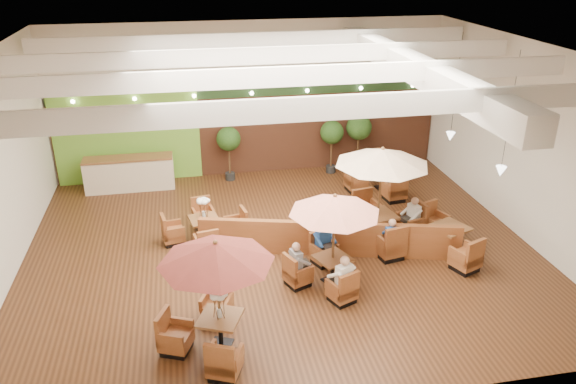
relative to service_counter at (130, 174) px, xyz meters
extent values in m
plane|color=#381E0F|center=(4.40, -5.10, -0.58)|extent=(14.00, 14.00, 0.00)
cube|color=silver|center=(4.40, 0.90, 2.17)|extent=(14.00, 0.04, 5.50)
cube|color=silver|center=(4.40, -11.10, 2.17)|extent=(14.00, 0.04, 5.50)
cube|color=silver|center=(11.40, -5.10, 2.17)|extent=(0.04, 12.00, 5.50)
cube|color=white|center=(4.40, -5.10, 4.92)|extent=(14.00, 12.00, 0.04)
cube|color=brown|center=(4.40, 0.84, 1.02)|extent=(13.90, 0.10, 3.20)
cube|color=#1E3819|center=(4.40, 0.83, 2.47)|extent=(13.90, 0.12, 0.35)
cube|color=#6AA831|center=(0.00, 0.78, 1.02)|extent=(5.00, 0.08, 3.20)
cube|color=black|center=(0.00, 0.70, 1.82)|extent=(2.60, 0.08, 0.70)
cube|color=white|center=(7.90, -5.10, 4.37)|extent=(0.60, 11.00, 0.60)
cube|color=white|center=(4.40, -9.10, 4.57)|extent=(13.60, 0.12, 0.45)
cube|color=white|center=(4.40, -6.40, 4.57)|extent=(13.60, 0.12, 0.45)
cube|color=white|center=(4.40, -3.80, 4.57)|extent=(13.60, 0.12, 0.45)
cube|color=white|center=(4.40, -1.10, 4.57)|extent=(13.60, 0.12, 0.45)
cylinder|color=black|center=(10.20, -6.10, 3.32)|extent=(0.01, 0.01, 3.20)
cone|color=white|center=(10.20, -6.10, 1.72)|extent=(0.28, 0.28, 0.28)
cylinder|color=black|center=(10.20, -3.10, 3.32)|extent=(0.01, 0.01, 3.20)
cone|color=white|center=(10.20, -3.10, 1.72)|extent=(0.28, 0.28, 0.28)
sphere|color=#FFEAC6|center=(-1.60, 0.60, 2.47)|extent=(0.14, 0.14, 0.14)
sphere|color=#FFEAC6|center=(0.40, 0.60, 2.47)|extent=(0.14, 0.14, 0.14)
sphere|color=#FFEAC6|center=(2.40, 0.60, 2.47)|extent=(0.14, 0.14, 0.14)
sphere|color=#FFEAC6|center=(4.40, 0.60, 2.47)|extent=(0.14, 0.14, 0.14)
sphere|color=#FFEAC6|center=(6.40, 0.60, 2.47)|extent=(0.14, 0.14, 0.14)
sphere|color=#FFEAC6|center=(8.40, 0.60, 2.47)|extent=(0.14, 0.14, 0.14)
sphere|color=#FFEAC6|center=(10.40, 0.60, 2.47)|extent=(0.14, 0.14, 0.14)
cube|color=beige|center=(0.00, 0.00, -0.03)|extent=(3.00, 0.70, 1.10)
cube|color=brown|center=(0.00, 0.00, 0.57)|extent=(3.00, 0.75, 0.06)
cube|color=brown|center=(5.62, -5.67, -0.09)|extent=(6.96, 2.01, 0.99)
cube|color=brown|center=(2.41, -8.95, 0.13)|extent=(1.10, 1.10, 0.06)
cylinder|color=black|center=(2.41, -8.95, -0.22)|extent=(0.10, 0.10, 0.65)
cube|color=black|center=(2.41, -8.95, -0.56)|extent=(0.58, 0.58, 0.04)
cube|color=brown|center=(2.41, -9.89, -0.29)|extent=(0.80, 0.80, 0.32)
cube|color=brown|center=(2.51, -10.12, 0.01)|extent=(0.60, 0.33, 0.69)
cube|color=brown|center=(2.15, -9.78, -0.09)|extent=(0.29, 0.53, 0.28)
cube|color=brown|center=(2.67, -10.00, -0.09)|extent=(0.29, 0.53, 0.28)
cube|color=black|center=(2.41, -9.89, -0.51)|extent=(0.71, 0.71, 0.14)
cube|color=brown|center=(2.41, -8.01, -0.29)|extent=(0.80, 0.80, 0.32)
cube|color=brown|center=(2.31, -7.78, 0.01)|extent=(0.60, 0.33, 0.69)
cube|color=brown|center=(2.67, -8.13, -0.09)|extent=(0.29, 0.53, 0.28)
cube|color=brown|center=(2.15, -7.90, -0.09)|extent=(0.29, 0.53, 0.28)
cube|color=black|center=(2.41, -8.01, -0.51)|extent=(0.71, 0.71, 0.14)
cube|color=brown|center=(1.47, -8.95, -0.29)|extent=(0.80, 0.80, 0.32)
cube|color=brown|center=(1.71, -8.85, 0.01)|extent=(0.33, 0.60, 0.69)
cube|color=brown|center=(1.59, -8.69, -0.09)|extent=(0.53, 0.29, 0.28)
cube|color=brown|center=(1.36, -9.21, -0.09)|extent=(0.53, 0.29, 0.28)
cube|color=black|center=(1.47, -8.95, -0.51)|extent=(0.71, 0.71, 0.14)
cylinder|color=brown|center=(2.41, -8.95, 0.65)|extent=(0.06, 0.06, 2.47)
cone|color=#5B201A|center=(2.41, -8.95, 1.70)|extent=(2.37, 2.37, 0.45)
sphere|color=brown|center=(2.41, -8.95, 1.93)|extent=(0.10, 0.10, 0.10)
cylinder|color=silver|center=(2.41, -8.95, 0.27)|extent=(0.10, 0.10, 0.22)
cube|color=brown|center=(5.38, -6.99, 0.09)|extent=(1.05, 1.05, 0.06)
cylinder|color=black|center=(5.38, -6.99, -0.24)|extent=(0.09, 0.09, 0.62)
cube|color=black|center=(5.38, -6.99, -0.56)|extent=(0.55, 0.55, 0.04)
cube|color=brown|center=(5.38, -7.88, -0.30)|extent=(0.76, 0.76, 0.30)
cube|color=brown|center=(5.28, -8.10, -0.02)|extent=(0.57, 0.31, 0.66)
cube|color=brown|center=(5.13, -7.99, -0.11)|extent=(0.27, 0.50, 0.26)
cube|color=brown|center=(5.63, -7.77, -0.11)|extent=(0.27, 0.50, 0.26)
cube|color=black|center=(5.38, -7.88, -0.52)|extent=(0.68, 0.68, 0.13)
cube|color=brown|center=(5.38, -6.10, -0.30)|extent=(0.76, 0.76, 0.30)
cube|color=brown|center=(5.48, -5.87, -0.02)|extent=(0.57, 0.31, 0.66)
cube|color=brown|center=(5.63, -5.99, -0.11)|extent=(0.27, 0.50, 0.26)
cube|color=brown|center=(5.13, -6.20, -0.11)|extent=(0.27, 0.50, 0.26)
cube|color=black|center=(5.38, -6.10, -0.52)|extent=(0.68, 0.68, 0.13)
cube|color=brown|center=(4.49, -6.99, -0.30)|extent=(0.76, 0.76, 0.30)
cube|color=brown|center=(4.71, -7.08, -0.02)|extent=(0.31, 0.57, 0.66)
cube|color=brown|center=(4.38, -6.74, -0.11)|extent=(0.50, 0.27, 0.26)
cube|color=brown|center=(4.60, -7.24, -0.11)|extent=(0.50, 0.27, 0.26)
cube|color=black|center=(4.49, -6.99, -0.52)|extent=(0.68, 0.68, 0.13)
cylinder|color=brown|center=(5.38, -6.99, 0.59)|extent=(0.06, 0.06, 2.35)
cone|color=#C3715E|center=(5.38, -6.99, 1.58)|extent=(2.25, 2.25, 0.45)
sphere|color=brown|center=(5.38, -6.99, 1.81)|extent=(0.10, 0.10, 0.10)
cube|color=brown|center=(7.22, -5.09, 0.21)|extent=(1.09, 1.09, 0.07)
cylinder|color=black|center=(7.22, -5.09, -0.18)|extent=(0.11, 0.11, 0.72)
cube|color=black|center=(7.22, -5.09, -0.56)|extent=(0.58, 0.58, 0.04)
cube|color=brown|center=(7.22, -6.14, -0.25)|extent=(0.80, 0.80, 0.35)
cube|color=brown|center=(7.17, -6.42, 0.07)|extent=(0.69, 0.24, 0.77)
cube|color=brown|center=(6.91, -6.20, -0.03)|extent=(0.20, 0.61, 0.31)
cube|color=brown|center=(7.53, -6.08, -0.03)|extent=(0.20, 0.61, 0.31)
cube|color=black|center=(7.22, -6.14, -0.51)|extent=(0.71, 0.71, 0.15)
cube|color=brown|center=(7.22, -4.05, -0.25)|extent=(0.80, 0.80, 0.35)
cube|color=brown|center=(7.28, -3.77, 0.07)|extent=(0.69, 0.24, 0.77)
cube|color=brown|center=(7.53, -3.99, -0.03)|extent=(0.20, 0.61, 0.31)
cube|color=brown|center=(6.91, -4.11, -0.03)|extent=(0.20, 0.61, 0.31)
cube|color=black|center=(7.22, -4.05, -0.51)|extent=(0.71, 0.71, 0.15)
cube|color=brown|center=(6.18, -5.09, -0.25)|extent=(0.80, 0.80, 0.35)
cube|color=brown|center=(6.46, -5.15, 0.07)|extent=(0.24, 0.69, 0.77)
cube|color=brown|center=(6.12, -4.78, -0.03)|extent=(0.61, 0.20, 0.31)
cube|color=brown|center=(6.24, -5.41, -0.03)|extent=(0.61, 0.20, 0.31)
cube|color=black|center=(6.18, -5.09, -0.51)|extent=(0.71, 0.71, 0.15)
cube|color=brown|center=(8.26, -5.09, -0.25)|extent=(0.80, 0.80, 0.35)
cube|color=brown|center=(7.98, -5.04, 0.07)|extent=(0.24, 0.69, 0.77)
cube|color=brown|center=(8.32, -5.41, -0.03)|extent=(0.61, 0.20, 0.31)
cube|color=brown|center=(8.20, -4.78, -0.03)|extent=(0.61, 0.20, 0.31)
cube|color=black|center=(8.26, -5.09, -0.51)|extent=(0.71, 0.71, 0.15)
cylinder|color=brown|center=(7.22, -5.09, 0.79)|extent=(0.06, 0.06, 2.74)
cone|color=tan|center=(7.22, -5.09, 1.98)|extent=(2.63, 2.63, 0.45)
sphere|color=brown|center=(7.22, -5.09, 2.21)|extent=(0.10, 0.10, 0.10)
cube|color=brown|center=(2.34, -4.22, 0.10)|extent=(0.93, 0.93, 0.06)
cylinder|color=black|center=(2.34, -4.22, -0.23)|extent=(0.09, 0.09, 0.62)
cube|color=black|center=(2.34, -4.22, -0.56)|extent=(0.49, 0.49, 0.04)
cube|color=brown|center=(2.34, -5.11, -0.30)|extent=(0.68, 0.68, 0.30)
cube|color=brown|center=(2.29, -5.35, -0.02)|extent=(0.59, 0.20, 0.66)
cube|color=brown|center=(2.07, -5.16, -0.11)|extent=(0.17, 0.52, 0.26)
cube|color=brown|center=(2.61, -5.06, -0.11)|extent=(0.17, 0.52, 0.26)
cube|color=black|center=(2.34, -5.11, -0.52)|extent=(0.60, 0.60, 0.13)
cube|color=brown|center=(2.34, -3.32, -0.30)|extent=(0.68, 0.68, 0.30)
cube|color=brown|center=(2.38, -3.08, -0.02)|extent=(0.59, 0.20, 0.66)
cube|color=brown|center=(2.61, -3.27, -0.11)|extent=(0.17, 0.52, 0.26)
cube|color=brown|center=(2.07, -3.37, -0.11)|extent=(0.17, 0.52, 0.26)
cube|color=black|center=(2.34, -3.32, -0.52)|extent=(0.60, 0.60, 0.13)
cube|color=brown|center=(1.44, -4.22, -0.30)|extent=(0.68, 0.68, 0.30)
cube|color=brown|center=(1.68, -4.26, -0.02)|extent=(0.20, 0.59, 0.66)
cube|color=brown|center=(1.39, -3.95, -0.11)|extent=(0.52, 0.17, 0.26)
cube|color=brown|center=(1.49, -4.48, -0.11)|extent=(0.52, 0.17, 0.26)
cube|color=black|center=(1.44, -4.22, -0.52)|extent=(0.60, 0.60, 0.13)
cube|color=brown|center=(3.23, -4.22, -0.30)|extent=(0.68, 0.68, 0.30)
cube|color=brown|center=(2.99, -4.17, -0.02)|extent=(0.20, 0.59, 0.66)
cube|color=brown|center=(3.28, -4.48, -0.11)|extent=(0.52, 0.17, 0.26)
cube|color=brown|center=(3.18, -3.95, -0.11)|extent=(0.52, 0.17, 0.26)
cube|color=black|center=(3.23, -4.22, -0.52)|extent=(0.60, 0.60, 0.13)
cylinder|color=silver|center=(2.34, -4.22, 0.23)|extent=(0.10, 0.10, 0.22)
cube|color=brown|center=(8.94, -6.13, 0.16)|extent=(1.15, 1.15, 0.06)
cylinder|color=black|center=(8.94, -6.13, -0.20)|extent=(0.10, 0.10, 0.69)
cube|color=black|center=(8.94, -6.13, -0.56)|extent=(0.61, 0.61, 0.04)
cube|color=brown|center=(8.94, -7.12, -0.27)|extent=(0.84, 0.84, 0.33)
cube|color=brown|center=(8.84, -7.37, 0.04)|extent=(0.64, 0.34, 0.73)
cube|color=brown|center=(8.66, -7.23, -0.06)|extent=(0.29, 0.56, 0.29)
cube|color=brown|center=(9.22, -7.00, -0.06)|extent=(0.29, 0.56, 0.29)
cube|color=black|center=(8.94, -7.12, -0.51)|extent=(0.75, 0.75, 0.15)
cube|color=brown|center=(8.94, -5.14, -0.27)|extent=(0.84, 0.84, 0.33)
cube|color=brown|center=(9.04, -4.89, 0.04)|extent=(0.64, 0.34, 0.73)
cube|color=brown|center=(9.22, -5.03, -0.06)|extent=(0.29, 0.56, 0.29)
cube|color=brown|center=(8.66, -5.26, -0.06)|extent=(0.29, 0.56, 0.29)
cube|color=black|center=(8.94, -5.14, -0.51)|extent=(0.75, 0.75, 0.15)
cube|color=brown|center=(8.67, -1.62, 0.18)|extent=(1.01, 1.01, 0.06)
cylinder|color=black|center=(8.67, -1.62, -0.19)|extent=(0.11, 0.11, 0.70)
cube|color=black|center=(8.67, -1.62, -0.56)|extent=(0.53, 0.53, 0.04)
cube|color=brown|center=(8.67, -2.63, -0.26)|extent=(0.73, 0.73, 0.34)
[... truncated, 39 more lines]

